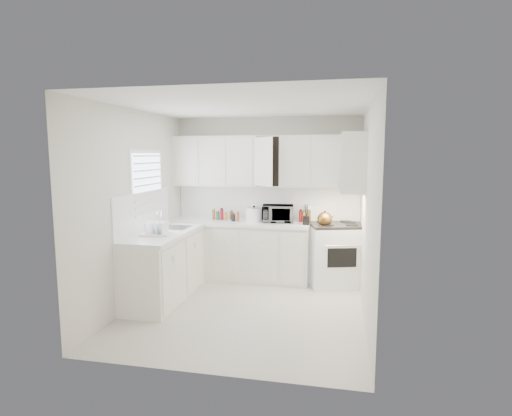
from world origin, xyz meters
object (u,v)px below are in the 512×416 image
(stove, at_px, (336,246))
(microwave, at_px, (278,212))
(utensil_crock, at_px, (306,214))
(dish_rack, at_px, (156,227))
(tea_kettle, at_px, (325,218))
(rice_cooker, at_px, (254,214))

(stove, height_order, microwave, microwave)
(utensil_crock, height_order, dish_rack, utensil_crock)
(tea_kettle, bearing_deg, dish_rack, -134.13)
(microwave, bearing_deg, dish_rack, -143.98)
(stove, distance_m, microwave, 1.04)
(dish_rack, bearing_deg, tea_kettle, 23.16)
(tea_kettle, bearing_deg, rice_cooker, -170.56)
(rice_cooker, height_order, dish_rack, rice_cooker)
(microwave, bearing_deg, tea_kettle, -22.62)
(tea_kettle, bearing_deg, stove, 59.09)
(rice_cooker, xyz_separation_m, dish_rack, (-1.04, -1.32, -0.03))
(microwave, xyz_separation_m, rice_cooker, (-0.38, -0.04, -0.03))
(stove, distance_m, utensil_crock, 0.69)
(rice_cooker, bearing_deg, microwave, 16.35)
(microwave, bearing_deg, rice_cooker, 178.03)
(stove, height_order, rice_cooker, stove)
(tea_kettle, distance_m, dish_rack, 2.45)
(tea_kettle, distance_m, utensil_crock, 0.28)
(rice_cooker, xyz_separation_m, utensil_crock, (0.84, -0.13, 0.03))
(stove, bearing_deg, dish_rack, -165.89)
(rice_cooker, distance_m, dish_rack, 1.69)
(tea_kettle, height_order, rice_cooker, rice_cooker)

